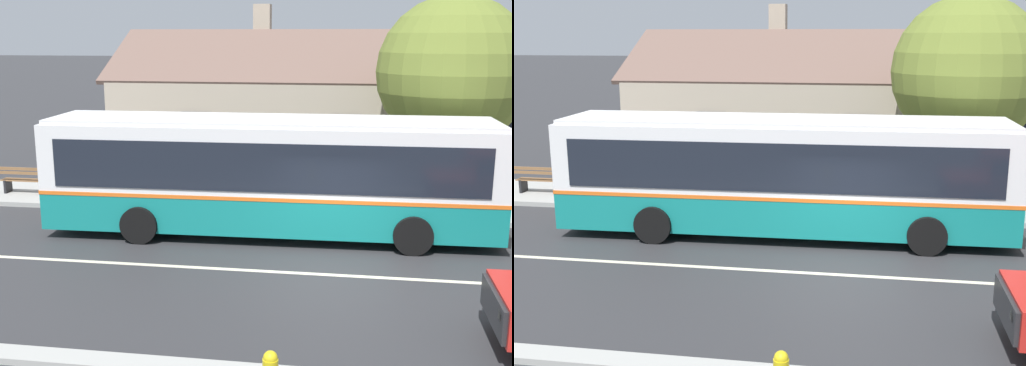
% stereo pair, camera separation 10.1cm
% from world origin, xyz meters
% --- Properties ---
extents(ground_plane, '(300.00, 300.00, 0.00)m').
position_xyz_m(ground_plane, '(0.00, 0.00, 0.00)').
color(ground_plane, '#2D2D30').
extents(sidewalk_far, '(60.00, 3.00, 0.15)m').
position_xyz_m(sidewalk_far, '(0.00, 6.00, 0.07)').
color(sidewalk_far, '#9E9E99').
rests_on(sidewalk_far, ground).
extents(lane_divider_stripe, '(60.00, 0.16, 0.01)m').
position_xyz_m(lane_divider_stripe, '(0.00, 0.00, 0.00)').
color(lane_divider_stripe, beige).
rests_on(lane_divider_stripe, ground).
extents(community_building, '(23.75, 8.19, 6.66)m').
position_xyz_m(community_building, '(2.85, 12.70, 1.98)').
color(community_building, tan).
rests_on(community_building, ground).
extents(transit_bus, '(12.27, 2.96, 3.23)m').
position_xyz_m(transit_bus, '(-1.76, 2.90, 1.73)').
color(transit_bus, '#147F7A').
rests_on(transit_bus, ground).
extents(bench_by_building, '(1.59, 0.51, 0.94)m').
position_xyz_m(bench_by_building, '(-10.54, 5.69, 0.56)').
color(bench_by_building, brown).
rests_on(bench_by_building, sidewalk_far).
extents(bench_down_street, '(1.76, 0.51, 0.94)m').
position_xyz_m(bench_down_street, '(-6.30, 5.64, 0.57)').
color(bench_down_street, brown).
rests_on(bench_down_street, sidewalk_far).
extents(street_tree_primary, '(4.79, 4.79, 6.66)m').
position_xyz_m(street_tree_primary, '(3.47, 7.09, 4.26)').
color(street_tree_primary, '#4C3828').
rests_on(street_tree_primary, ground).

